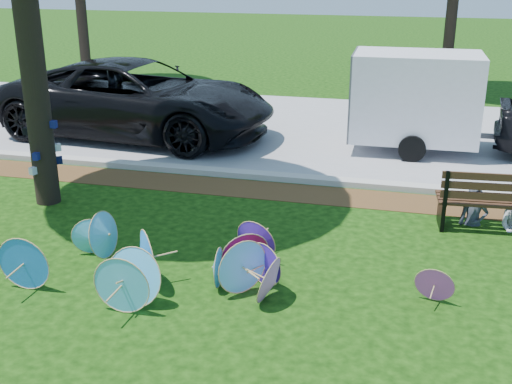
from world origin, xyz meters
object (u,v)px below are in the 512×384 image
parasol_pile (155,258)px  person_left (477,188)px  park_bench (498,199)px  black_van (138,99)px  cargo_trailer (416,96)px

parasol_pile → person_left: 5.46m
parasol_pile → park_bench: size_ratio=3.79×
parasol_pile → black_van: black_van is taller
person_left → cargo_trailer: bearing=102.7°
black_van → park_bench: (8.17, -4.01, -0.42)m
black_van → park_bench: 9.11m
parasol_pile → park_bench: (4.76, 3.16, 0.16)m
cargo_trailer → black_van: bearing=-178.4°
black_van → cargo_trailer: size_ratio=2.43×
cargo_trailer → person_left: size_ratio=2.13×
park_bench → parasol_pile: bearing=-150.9°
park_bench → person_left: 0.38m
parasol_pile → person_left: (4.41, 3.21, 0.29)m
parasol_pile → park_bench: park_bench is taller
black_van → park_bench: bearing=-111.5°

